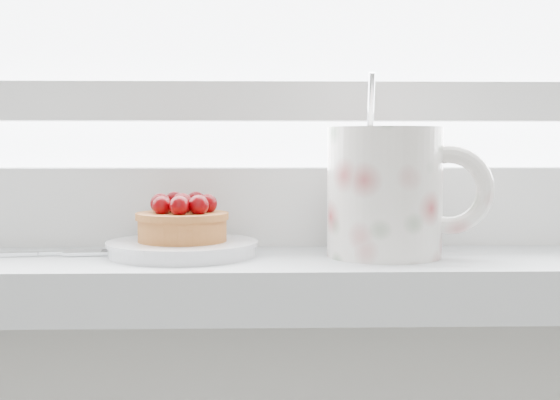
{
  "coord_description": "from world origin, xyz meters",
  "views": [
    {
      "loc": [
        0.02,
        1.25,
        1.03
      ],
      "look_at": [
        0.04,
        1.88,
        0.99
      ],
      "focal_mm": 50.0,
      "sensor_mm": 36.0,
      "label": 1
    }
  ],
  "objects_px": {
    "saucer": "(183,249)",
    "floral_mug": "(389,189)",
    "raspberry_tart": "(182,221)",
    "fork": "(17,254)"
  },
  "relations": [
    {
      "from": "saucer",
      "to": "floral_mug",
      "type": "bearing_deg",
      "value": -2.69
    },
    {
      "from": "raspberry_tart",
      "to": "fork",
      "type": "xyz_separation_m",
      "value": [
        -0.13,
        0.0,
        -0.03
      ]
    },
    {
      "from": "saucer",
      "to": "fork",
      "type": "bearing_deg",
      "value": 179.45
    },
    {
      "from": "floral_mug",
      "to": "raspberry_tart",
      "type": "bearing_deg",
      "value": 177.19
    },
    {
      "from": "saucer",
      "to": "floral_mug",
      "type": "xyz_separation_m",
      "value": [
        0.17,
        -0.01,
        0.05
      ]
    },
    {
      "from": "floral_mug",
      "to": "fork",
      "type": "height_order",
      "value": "floral_mug"
    },
    {
      "from": "raspberry_tart",
      "to": "floral_mug",
      "type": "distance_m",
      "value": 0.17
    },
    {
      "from": "raspberry_tart",
      "to": "fork",
      "type": "distance_m",
      "value": 0.14
    },
    {
      "from": "saucer",
      "to": "fork",
      "type": "height_order",
      "value": "saucer"
    },
    {
      "from": "floral_mug",
      "to": "fork",
      "type": "relative_size",
      "value": 0.76
    }
  ]
}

